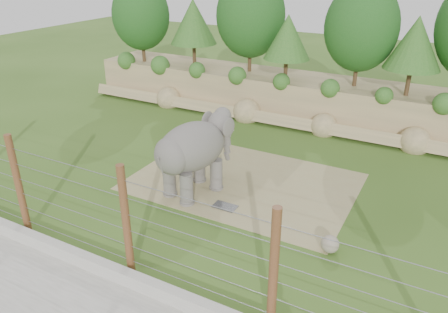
% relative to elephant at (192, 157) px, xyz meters
% --- Properties ---
extents(ground, '(90.00, 90.00, 0.00)m').
position_rel_elephant_xyz_m(ground, '(1.06, -1.10, -1.69)').
color(ground, '#385A1C').
rests_on(ground, ground).
extents(back_embankment, '(30.00, 5.52, 8.77)m').
position_rel_elephant_xyz_m(back_embankment, '(1.65, 11.57, 2.27)').
color(back_embankment, '#8B7C58').
rests_on(back_embankment, ground).
extents(dirt_patch, '(10.00, 7.00, 0.02)m').
position_rel_elephant_xyz_m(dirt_patch, '(1.56, 1.90, -1.68)').
color(dirt_patch, tan).
rests_on(dirt_patch, ground).
extents(drain_grate, '(1.00, 0.60, 0.03)m').
position_rel_elephant_xyz_m(drain_grate, '(1.85, -0.48, -1.66)').
color(drain_grate, '#262628').
rests_on(drain_grate, dirt_patch).
extents(elephant, '(2.80, 4.50, 3.39)m').
position_rel_elephant_xyz_m(elephant, '(0.00, 0.00, 0.00)').
color(elephant, slate).
rests_on(elephant, ground).
extents(stone_ball, '(0.65, 0.65, 0.65)m').
position_rel_elephant_xyz_m(stone_ball, '(6.56, -1.40, -1.35)').
color(stone_ball, gray).
rests_on(stone_ball, dirt_patch).
extents(retaining_wall, '(26.00, 0.35, 0.50)m').
position_rel_elephant_xyz_m(retaining_wall, '(1.06, -6.10, -1.44)').
color(retaining_wall, '#A4A299').
rests_on(retaining_wall, ground).
extents(barrier_fence, '(20.26, 0.26, 4.00)m').
position_rel_elephant_xyz_m(barrier_fence, '(1.06, -5.60, 0.31)').
color(barrier_fence, '#583419').
rests_on(barrier_fence, ground).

